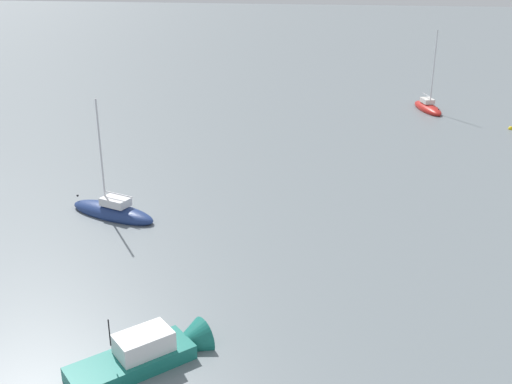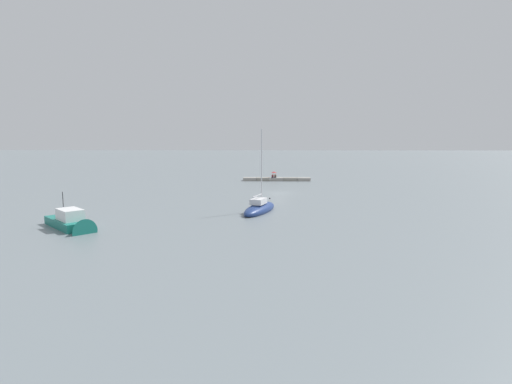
# 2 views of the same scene
# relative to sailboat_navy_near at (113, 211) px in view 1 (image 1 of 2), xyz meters

# --- Properties ---
(sailboat_navy_near) EXTENTS (4.75, 8.40, 9.93)m
(sailboat_navy_near) POSITION_rel_sailboat_navy_near_xyz_m (0.00, 0.00, 0.00)
(sailboat_navy_near) COLOR navy
(sailboat_navy_near) RESTS_ON ground_plane
(sailboat_red_mid) EXTENTS (8.14, 4.46, 11.23)m
(sailboat_red_mid) POSITION_rel_sailboat_navy_near_xyz_m (-42.33, 28.11, -0.00)
(sailboat_red_mid) COLOR red
(sailboat_red_mid) RESTS_ON ground_plane
(motorboat_teal_near) EXTENTS (6.93, 6.81, 4.17)m
(motorboat_teal_near) POSITION_rel_sailboat_navy_near_xyz_m (17.35, 9.58, 0.05)
(motorboat_teal_near) COLOR #197266
(motorboat_teal_near) RESTS_ON ground_plane
(mooring_buoy_mid) EXTENTS (0.58, 0.58, 0.58)m
(mooring_buoy_mid) POSITION_rel_sailboat_navy_near_xyz_m (-33.85, 37.32, -0.29)
(mooring_buoy_mid) COLOR yellow
(mooring_buoy_mid) RESTS_ON ground_plane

